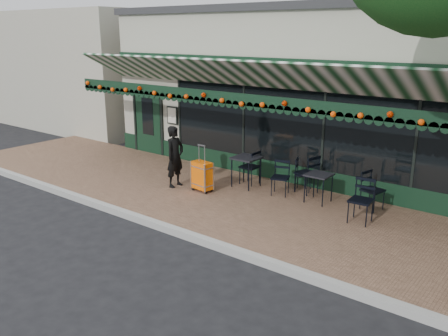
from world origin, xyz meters
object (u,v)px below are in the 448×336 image
Objects in this scene: suitcase at (202,176)px; chair_b_right at (304,174)px; cafe_table_a at (319,177)px; chair_a_right at (373,191)px; chair_a_front at (361,201)px; chair_b_front at (280,178)px; woman at (175,157)px; chair_a_left at (307,174)px; cafe_table_b at (246,160)px; chair_b_left at (250,167)px.

chair_b_right is at bearing 46.71° from suitcase.
cafe_table_a is at bearing 29.62° from suitcase.
chair_a_right reaches higher than chair_b_right.
chair_a_front reaches higher than cafe_table_a.
chair_a_right is 2.18m from chair_b_front.
chair_a_front reaches higher than chair_a_right.
chair_a_right is 1.03× the size of chair_b_front.
woman reaches higher than chair_a_left.
chair_a_right is (3.16, 0.40, -0.26)m from cafe_table_b.
suitcase is at bearing -169.15° from chair_b_front.
chair_a_front is at bearing 74.16° from chair_a_left.
suitcase is 1.50× the size of cafe_table_b.
chair_a_front is 3.40m from chair_b_left.
chair_a_front reaches higher than chair_b_left.
chair_a_left is (1.45, 0.52, -0.22)m from cafe_table_b.
chair_a_right reaches higher than cafe_table_a.
chair_b_right is at bearing -61.58° from woman.
cafe_table_a is at bearing 64.59° from chair_a_left.
chair_b_left reaches higher than cafe_table_b.
suitcase reaches higher than chair_b_right.
cafe_table_a is 0.88× the size of cafe_table_b.
suitcase is 1.21m from cafe_table_b.
chair_a_front is (3.91, 0.48, 0.08)m from suitcase.
cafe_table_b is at bearing 13.93° from chair_b_left.
woman is at bearing 101.17° from chair_b_right.
cafe_table_a is 2.07m from chair_b_left.
woman is at bearing 120.87° from chair_a_right.
cafe_table_b is 1.48m from chair_b_right.
chair_b_front is (2.47, 1.08, -0.36)m from woman.
chair_a_left is 2.07m from chair_a_front.
chair_a_left is 1.15× the size of chair_b_front.
chair_a_left is (2.90, 1.61, -0.30)m from woman.
suitcase is 1.72× the size of cafe_table_a.
chair_b_front is (-2.24, 0.48, -0.05)m from chair_a_front.
woman is 4.76m from chair_a_front.
cafe_table_b is (1.45, 1.09, -0.08)m from woman.
chair_b_front is at bearing -25.37° from chair_a_left.
chair_b_right is (-1.85, 0.21, -0.02)m from chair_a_right.
chair_a_right is at bearing 15.11° from cafe_table_a.
suitcase is 4.05m from chair_a_right.
woman is at bearing -47.42° from chair_a_left.
chair_b_right is 0.99× the size of chair_b_front.
cafe_table_a is (2.64, 1.06, 0.22)m from suitcase.
chair_b_left is at bearing 72.04° from suitcase.
cafe_table_a is 2.00m from cafe_table_b.
chair_a_front reaches higher than chair_b_right.
chair_a_right is 0.93× the size of chair_a_front.
chair_a_front is (0.10, -0.89, 0.03)m from chair_a_right.
chair_a_left reaches higher than chair_b_front.
chair_a_front is (3.26, -0.49, -0.23)m from cafe_table_b.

